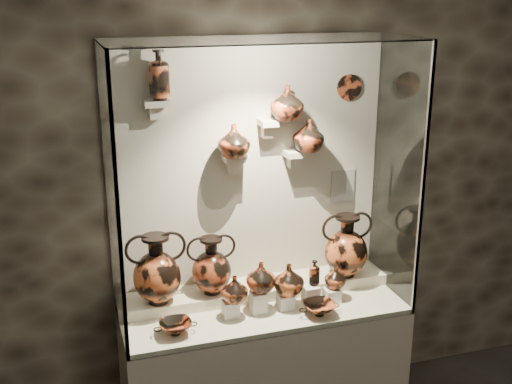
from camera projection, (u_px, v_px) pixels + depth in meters
wall_back at (248, 170)px, 3.90m from camera, size 5.00×0.02×3.20m
plinth at (263, 369)px, 3.97m from camera, size 1.70×0.60×0.80m
front_tier at (264, 309)px, 3.85m from camera, size 1.68×0.58×0.03m
rear_tier at (255, 291)px, 3.99m from camera, size 1.70×0.25×0.10m
back_panel at (248, 170)px, 3.89m from camera, size 1.70×0.03×1.60m
glass_front at (282, 200)px, 3.34m from camera, size 1.70×0.01×1.60m
glass_left at (111, 199)px, 3.36m from camera, size 0.01×0.60×1.60m
glass_right at (398, 172)px, 3.85m from camera, size 0.01×0.60×1.60m
glass_top at (265, 40)px, 3.36m from camera, size 1.70×0.60×0.01m
frame_post_left at (118, 217)px, 3.10m from camera, size 0.02×0.02×1.60m
frame_post_right at (423, 186)px, 3.58m from camera, size 0.02×0.02×1.60m
pedestal_a at (230, 309)px, 3.72m from camera, size 0.09×0.09×0.10m
pedestal_b at (258, 302)px, 3.76m from camera, size 0.09×0.09×0.13m
pedestal_c at (285, 301)px, 3.82m from camera, size 0.09×0.09×0.09m
pedestal_d at (310, 295)px, 3.86m from camera, size 0.09×0.09×0.12m
pedestal_e at (332, 295)px, 3.90m from camera, size 0.09×0.09×0.08m
bracket_ul at (156, 103)px, 3.53m from camera, size 0.14×0.12×0.04m
bracket_ca at (235, 158)px, 3.76m from camera, size 0.14×0.12×0.04m
bracket_cb at (268, 123)px, 3.76m from camera, size 0.10×0.12×0.04m
bracket_cc at (296, 153)px, 3.87m from camera, size 0.14×0.12×0.04m
amphora_left at (157, 269)px, 3.69m from camera, size 0.37×0.37×0.42m
amphora_mid at (211, 265)px, 3.82m from camera, size 0.31×0.31×0.36m
amphora_right at (346, 246)px, 4.04m from camera, size 0.41×0.41×0.41m
jug_a at (235, 289)px, 3.67m from camera, size 0.20×0.20×0.16m
jug_b at (261, 277)px, 3.73m from camera, size 0.22×0.22×0.18m
jug_c at (289, 279)px, 3.78m from camera, size 0.23×0.23×0.19m
jug_e at (335, 277)px, 3.89m from camera, size 0.14×0.14×0.14m
lekythos_small at (314, 271)px, 3.83m from camera, size 0.09×0.09×0.18m
kylix_left at (175, 326)px, 3.53m from camera, size 0.29×0.27×0.09m
kylix_right at (319, 307)px, 3.74m from camera, size 0.30×0.28×0.10m
lekythos_tall at (159, 72)px, 3.46m from camera, size 0.16×0.16×0.31m
ovoid_vase_a at (234, 141)px, 3.68m from camera, size 0.23×0.23×0.20m
ovoid_vase_b at (287, 103)px, 3.71m from camera, size 0.23×0.23×0.20m
ovoid_vase_c at (308, 135)px, 3.81m from camera, size 0.24×0.24×0.20m
wall_plate at (349, 87)px, 3.91m from camera, size 0.16×0.02×0.16m
info_placard at (343, 186)px, 4.10m from camera, size 0.16×0.01×0.21m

